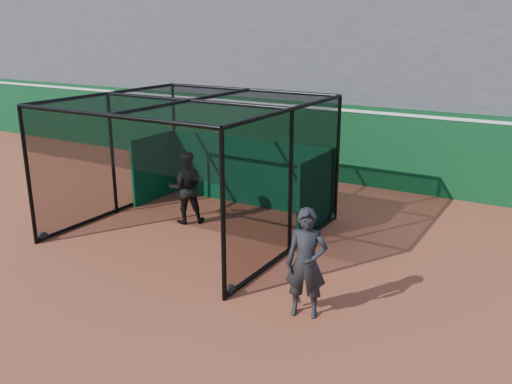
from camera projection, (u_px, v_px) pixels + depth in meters
The scene contains 6 objects.
ground at pixel (164, 275), 11.01m from camera, with size 120.00×120.00×0.00m, color brown.
outfield_wall at pixel (333, 141), 17.60m from camera, with size 50.00×0.50×2.50m.
grandstand at pixel (377, 37), 19.77m from camera, with size 50.00×7.85×8.95m.
batting_cage at pixel (193, 168), 12.97m from camera, with size 5.38×5.25×3.21m.
batter at pixel (186, 187), 13.74m from camera, with size 0.91×0.71×1.86m, color black.
on_deck_player at pixel (306, 263), 9.22m from camera, with size 0.82×0.67×1.95m.
Camera 1 is at (6.77, -7.64, 4.83)m, focal length 38.00 mm.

